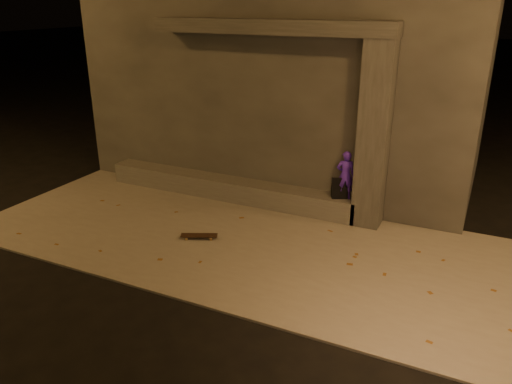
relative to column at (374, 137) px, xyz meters
The scene contains 9 objects.
ground 4.51m from the column, 114.39° to the right, with size 120.00×120.00×0.00m, color black.
sidewalk 3.04m from the column, 134.17° to the right, with size 11.00×4.40×0.04m, color slate.
building 3.92m from the column, 134.55° to the left, with size 9.00×5.10×5.22m.
ledge 3.57m from the column, behind, with size 6.00×0.55×0.45m, color #514F4A.
column is the anchor object (origin of this frame).
canopy 2.93m from the column, behind, with size 5.00×0.70×0.28m, color #34322F.
skateboarder 0.99m from the column, behind, with size 0.36×0.24×1.00m, color #421CBC.
backpack 1.34m from the column, behind, with size 0.38×0.32×0.45m.
skateboard 3.82m from the column, 142.16° to the right, with size 0.70×0.45×0.08m.
Camera 1 is at (3.65, -5.52, 4.28)m, focal length 35.00 mm.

